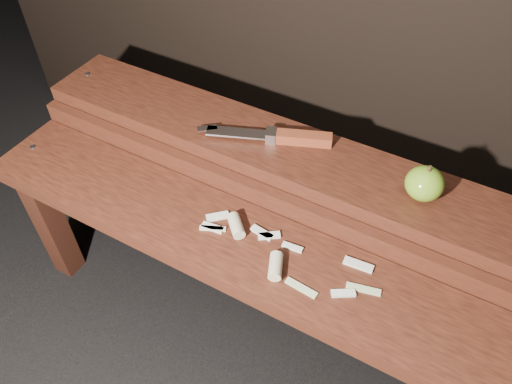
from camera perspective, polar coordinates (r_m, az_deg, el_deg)
The scene contains 6 objects.
ground at distance 1.40m, azimuth -1.24°, elevation -14.36°, with size 60.00×60.00×0.00m, color black.
bench_front_tier at distance 1.07m, azimuth -3.18°, elevation -7.66°, with size 1.20×0.20×0.42m.
bench_rear_tier at distance 1.16m, azimuth 2.56°, elevation 2.09°, with size 1.20×0.21×0.50m.
apple at distance 1.02m, azimuth 18.70°, elevation 0.93°, with size 0.08×0.08×0.08m.
knife at distance 1.10m, azimuth 3.48°, elevation 6.31°, with size 0.29×0.13×0.03m.
apple_scraps at distance 1.00m, azimuth 1.04°, elevation -6.30°, with size 0.39×0.13×0.03m.
Camera 1 is at (0.36, -0.58, 1.22)m, focal length 35.00 mm.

